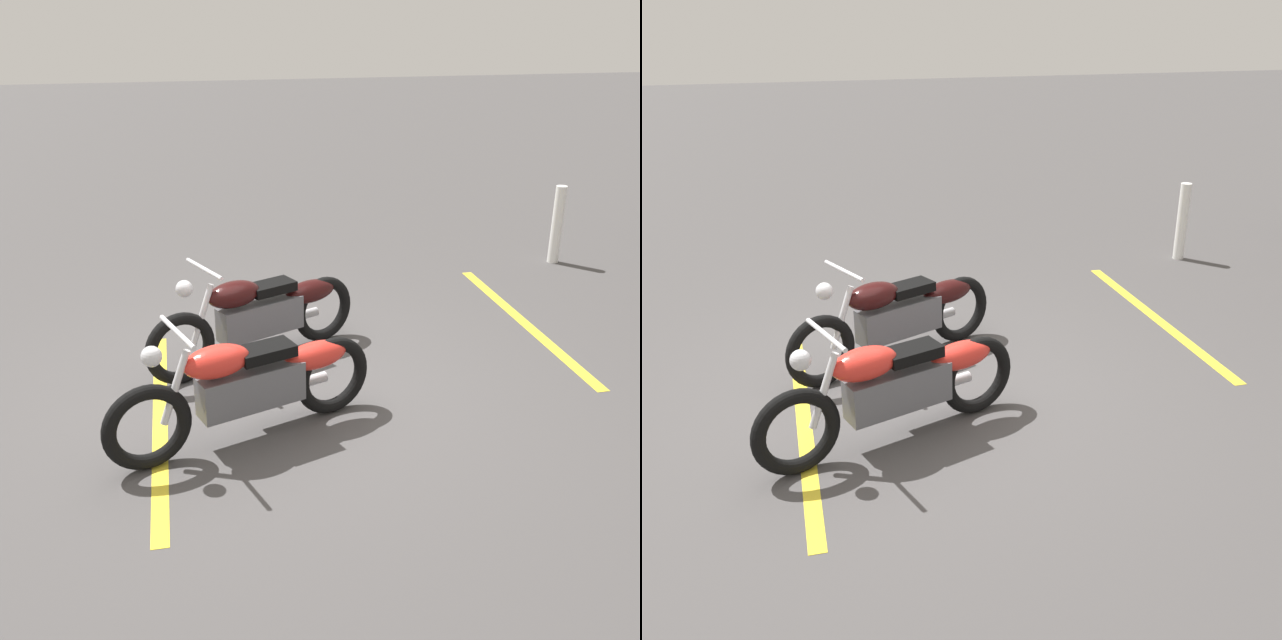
{
  "view_description": "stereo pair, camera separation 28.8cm",
  "coord_description": "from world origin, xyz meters",
  "views": [
    {
      "loc": [
        -0.86,
        -5.61,
        3.1
      ],
      "look_at": [
        0.42,
        0.0,
        0.65
      ],
      "focal_mm": 41.2,
      "sensor_mm": 36.0,
      "label": 1
    },
    {
      "loc": [
        -1.14,
        -5.54,
        3.1
      ],
      "look_at": [
        0.42,
        0.0,
        0.65
      ],
      "focal_mm": 41.2,
      "sensor_mm": 36.0,
      "label": 2
    }
  ],
  "objects": [
    {
      "name": "parking_stripe_mid",
      "position": [
        2.87,
        0.97,
        0.0
      ],
      "size": [
        0.2,
        3.2,
        0.01
      ],
      "primitive_type": "cube",
      "rotation": [
        0.0,
        0.0,
        1.55
      ],
      "color": "yellow",
      "rests_on": "ground"
    },
    {
      "name": "parking_stripe_near",
      "position": [
        -0.98,
        -0.24,
        0.0
      ],
      "size": [
        0.2,
        3.2,
        0.01
      ],
      "primitive_type": "cube",
      "rotation": [
        0.0,
        0.0,
        1.55
      ],
      "color": "yellow",
      "rests_on": "ground"
    },
    {
      "name": "motorcycle_dark_foreground",
      "position": [
        0.0,
        0.7,
        0.46
      ],
      "size": [
        2.09,
        0.98,
        1.04
      ],
      "rotation": [
        0.0,
        0.0,
        3.55
      ],
      "color": "black",
      "rests_on": "ground"
    },
    {
      "name": "bollard_post",
      "position": [
        4.19,
        2.72,
        0.51
      ],
      "size": [
        0.14,
        0.14,
        1.01
      ],
      "primitive_type": "cylinder",
      "color": "white",
      "rests_on": "ground"
    },
    {
      "name": "ground_plane",
      "position": [
        0.0,
        0.0,
        0.0
      ],
      "size": [
        60.0,
        60.0,
        0.0
      ],
      "primitive_type": "plane",
      "color": "#474444"
    },
    {
      "name": "motorcycle_bright_foreground",
      "position": [
        -0.27,
        -0.65,
        0.46
      ],
      "size": [
        2.15,
        0.88,
        1.04
      ],
      "rotation": [
        0.0,
        0.0,
        3.46
      ],
      "color": "black",
      "rests_on": "ground"
    }
  ]
}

